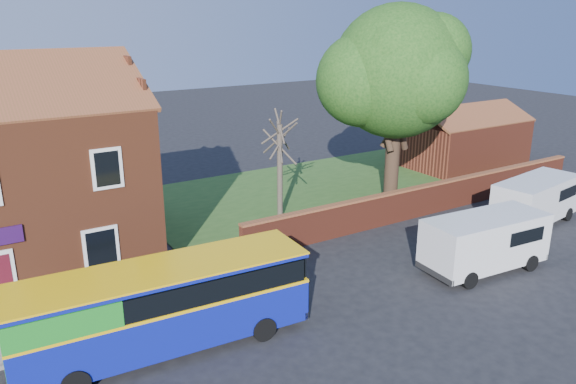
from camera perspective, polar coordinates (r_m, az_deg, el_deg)
ground at (r=17.57m, az=0.20°, el=-16.52°), size 120.00×120.00×0.00m
pavement at (r=20.55m, az=-26.46°, el=-12.89°), size 18.00×3.50×0.12m
kerb at (r=19.02m, az=-25.84°, el=-15.32°), size 18.00×0.15×0.14m
grass_strip at (r=34.16m, az=7.04°, el=0.81°), size 26.00×12.00×0.04m
boundary_wall at (r=29.74m, az=14.35°, el=-0.60°), size 22.00×0.38×1.60m
outbuilding at (r=39.91m, az=17.30°, el=4.96°), size 8.20×5.06×4.17m
bus at (r=17.57m, az=-13.39°, el=-11.14°), size 8.99×2.77×2.71m
van_near at (r=23.70m, az=19.39°, el=-4.66°), size 5.30×2.46×2.26m
van_far at (r=29.89m, az=23.88°, el=-0.63°), size 5.31×2.74×2.22m
large_tree at (r=29.80m, az=10.88°, el=11.54°), size 8.55×6.77×10.43m
bare_tree at (r=27.57m, az=-0.83°, el=2.59°), size 1.96×2.34×5.23m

